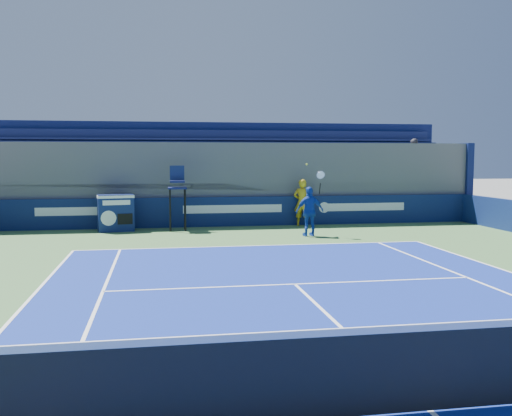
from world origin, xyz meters
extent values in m
plane|color=slate|center=(0.00, 0.00, 0.00)|extent=(120.00, 120.00, 0.00)
cube|color=#406B37|center=(0.00, 0.00, 0.01)|extent=(20.00, 34.00, 0.01)
cube|color=navy|center=(0.00, 0.00, 0.01)|extent=(10.97, 23.77, 0.01)
imported|color=gold|center=(2.79, 16.72, 0.96)|extent=(0.81, 0.68, 1.90)
cube|color=white|center=(0.00, 11.88, 0.02)|extent=(10.97, 0.07, 0.00)
cube|color=white|center=(0.00, 6.40, 0.02)|extent=(8.23, 0.07, 0.00)
cube|color=white|center=(0.00, 0.00, 0.02)|extent=(0.07, 12.80, 0.00)
cube|color=black|center=(0.00, 0.00, 0.50)|extent=(11.57, 0.02, 0.92)
cube|color=white|center=(0.00, 0.00, 0.98)|extent=(11.57, 0.03, 0.08)
cube|color=#0C1946|center=(0.00, 17.10, 0.60)|extent=(20.40, 0.20, 1.20)
cube|color=white|center=(-6.00, 17.00, 0.72)|extent=(3.20, 0.01, 0.32)
cube|color=white|center=(0.00, 17.00, 0.72)|extent=(4.00, 0.01, 0.32)
cube|color=white|center=(5.50, 17.00, 0.72)|extent=(3.60, 0.01, 0.32)
cylinder|color=white|center=(3.80, 16.99, 0.72)|extent=(0.44, 0.01, 0.44)
cube|color=#101D51|center=(-4.55, 16.30, 0.70)|extent=(1.40, 0.91, 1.40)
cube|color=white|center=(-4.55, 16.30, 1.33)|extent=(1.42, 0.94, 0.10)
cylinder|color=white|center=(-4.78, 15.89, 0.55)|extent=(0.56, 0.12, 0.56)
cube|color=black|center=(-4.19, 16.00, 0.50)|extent=(0.55, 0.11, 0.40)
cube|color=white|center=(-4.49, 15.95, 1.12)|extent=(0.99, 0.18, 0.18)
cylinder|color=black|center=(-2.52, 15.80, 0.80)|extent=(0.07, 0.07, 1.60)
cylinder|color=black|center=(-1.96, 15.79, 0.80)|extent=(0.07, 0.07, 1.60)
cylinder|color=black|center=(-2.52, 16.36, 0.80)|extent=(0.07, 0.07, 1.60)
cylinder|color=black|center=(-1.96, 16.35, 0.80)|extent=(0.07, 0.07, 1.60)
cube|color=#0E1449|center=(-2.24, 16.08, 1.63)|extent=(0.71, 0.71, 0.06)
cube|color=#121746|center=(-2.24, 15.98, 1.88)|extent=(0.56, 0.46, 0.08)
cube|color=#13204A|center=(-2.24, 16.34, 2.18)|extent=(0.55, 0.07, 0.60)
imported|color=#13389F|center=(2.31, 13.76, 0.89)|extent=(1.07, 0.53, 1.75)
cylinder|color=black|center=(2.66, 13.72, 1.70)|extent=(0.03, 0.15, 0.39)
torus|color=silver|center=(2.67, 13.65, 2.18)|extent=(0.30, 0.12, 0.29)
cylinder|color=white|center=(2.67, 13.65, 2.18)|extent=(0.25, 0.09, 0.24)
sphere|color=#C9D32F|center=(2.16, 13.66, 2.55)|extent=(0.07, 0.07, 0.07)
cube|color=#4B4A4F|center=(0.00, 19.00, 1.69)|extent=(20.40, 3.60, 3.38)
cube|color=#4B4A4F|center=(0.00, 17.65, 1.48)|extent=(20.40, 0.90, 0.55)
cube|color=#121B46|center=(0.00, 17.55, 1.95)|extent=(20.00, 0.45, 0.08)
cube|color=#121B46|center=(0.00, 17.80, 2.15)|extent=(20.00, 0.06, 0.45)
cube|color=#4B4A4F|center=(0.00, 18.55, 2.02)|extent=(20.40, 0.90, 0.55)
cube|color=#121B46|center=(0.00, 18.45, 2.50)|extent=(20.00, 0.45, 0.08)
cube|color=#121B46|center=(0.00, 18.70, 2.70)|extent=(20.00, 0.06, 0.45)
cube|color=#4B4A4F|center=(0.00, 19.45, 2.58)|extent=(20.40, 0.90, 0.55)
cube|color=#121B46|center=(0.00, 19.35, 3.05)|extent=(20.00, 0.45, 0.08)
cube|color=#121B46|center=(0.00, 19.60, 3.25)|extent=(20.00, 0.06, 0.45)
cube|color=#4B4A4F|center=(0.00, 20.35, 3.13)|extent=(20.40, 0.90, 0.55)
cube|color=#121B46|center=(0.00, 20.25, 3.60)|extent=(20.00, 0.45, 0.08)
cube|color=#121B46|center=(0.00, 20.50, 3.80)|extent=(20.00, 0.06, 0.45)
cube|color=#0C1647|center=(0.00, 20.95, 2.20)|extent=(20.80, 0.30, 4.40)
cube|color=#0C1647|center=(10.35, 19.00, 1.70)|extent=(0.30, 3.90, 3.40)
imported|color=yellow|center=(-6.54, 17.60, 2.56)|extent=(0.78, 0.62, 1.58)
imported|color=white|center=(-2.59, 17.60, 2.54)|extent=(1.09, 0.76, 1.54)
imported|color=teal|center=(1.71, 17.60, 2.56)|extent=(0.99, 0.63, 1.57)
imported|color=black|center=(7.94, 17.60, 2.68)|extent=(0.70, 0.49, 1.83)
camera|label=1|loc=(-2.93, -5.64, 2.83)|focal=40.00mm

